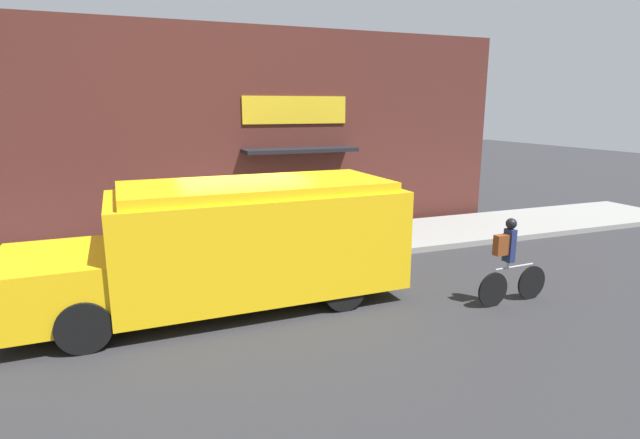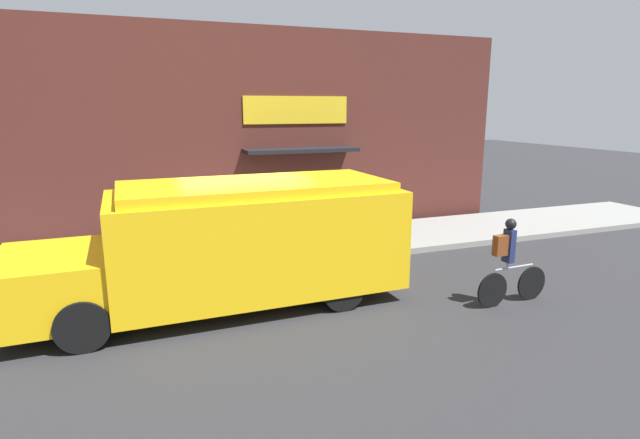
# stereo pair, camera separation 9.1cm
# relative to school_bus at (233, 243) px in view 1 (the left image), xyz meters

# --- Properties ---
(ground_plane) EXTENTS (70.00, 70.00, 0.00)m
(ground_plane) POSITION_rel_school_bus_xyz_m (0.52, 1.55, -1.14)
(ground_plane) COLOR #2B2B2D
(sidewalk) EXTENTS (28.00, 2.83, 0.15)m
(sidewalk) POSITION_rel_school_bus_xyz_m (0.52, 2.96, -1.07)
(sidewalk) COLOR gray
(sidewalk) RESTS_ON ground_plane
(storefront) EXTENTS (17.04, 1.01, 5.54)m
(storefront) POSITION_rel_school_bus_xyz_m (0.56, 4.75, 1.63)
(storefront) COLOR #4C231E
(storefront) RESTS_ON ground_plane
(school_bus) EXTENTS (6.70, 2.77, 2.20)m
(school_bus) POSITION_rel_school_bus_xyz_m (0.00, 0.00, 0.00)
(school_bus) COLOR yellow
(school_bus) RESTS_ON ground_plane
(cyclist) EXTENTS (1.55, 0.21, 1.59)m
(cyclist) POSITION_rel_school_bus_xyz_m (4.58, -1.78, -0.37)
(cyclist) COLOR black
(cyclist) RESTS_ON ground_plane
(trash_bin) EXTENTS (0.54, 0.54, 0.99)m
(trash_bin) POSITION_rel_school_bus_xyz_m (-1.79, 3.35, -0.50)
(trash_bin) COLOR #38383D
(trash_bin) RESTS_ON sidewalk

